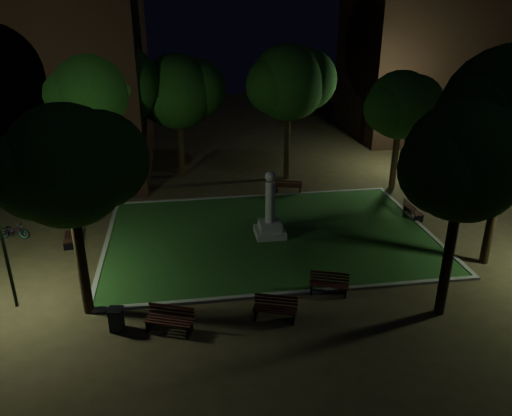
{
  "coord_description": "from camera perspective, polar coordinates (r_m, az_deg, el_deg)",
  "views": [
    {
      "loc": [
        -3.86,
        -19.04,
        10.55
      ],
      "look_at": [
        -0.82,
        1.0,
        1.95
      ],
      "focal_mm": 35.0,
      "sensor_mm": 36.0,
      "label": 1
    }
  ],
  "objects": [
    {
      "name": "ground",
      "position": [
        22.11,
        2.49,
        -5.53
      ],
      "size": [
        80.0,
        80.0,
        0.0
      ],
      "primitive_type": "plane",
      "color": "#403420"
    },
    {
      "name": "bench_right_side",
      "position": [
        26.94,
        17.44,
        -0.31
      ],
      "size": [
        0.52,
        1.45,
        0.8
      ],
      "rotation": [
        0.0,
        0.0,
        1.58
      ],
      "color": "black",
      "rests_on": "ground"
    },
    {
      "name": "bicycle",
      "position": [
        26.15,
        -25.98,
        -2.32
      ],
      "size": [
        1.61,
        0.88,
        0.8
      ],
      "primitive_type": "imported",
      "rotation": [
        0.0,
        0.0,
        1.33
      ],
      "color": "black",
      "rests_on": "ground"
    },
    {
      "name": "bench_left_side",
      "position": [
        24.53,
        -20.43,
        -3.11
      ],
      "size": [
        0.64,
        1.44,
        0.76
      ],
      "rotation": [
        0.0,
        0.0,
        -1.45
      ],
      "color": "black",
      "rests_on": "ground"
    },
    {
      "name": "bench_near_right",
      "position": [
        19.55,
        8.35,
        -8.61
      ],
      "size": [
        1.57,
        0.98,
        0.82
      ],
      "rotation": [
        0.0,
        0.0,
        -0.34
      ],
      "color": "black",
      "rests_on": "ground"
    },
    {
      "name": "tree_north_er",
      "position": [
        30.09,
        3.94,
        14.12
      ],
      "size": [
        5.5,
        4.49,
        8.19
      ],
      "color": "black",
      "rests_on": "ground"
    },
    {
      "name": "monument",
      "position": [
        23.45,
        1.6,
        -1.17
      ],
      "size": [
        1.4,
        1.4,
        3.2
      ],
      "color": "gray",
      "rests_on": "lawn"
    },
    {
      "name": "trash_bin",
      "position": [
        18.06,
        -15.68,
        -12.12
      ],
      "size": [
        0.55,
        0.55,
        0.83
      ],
      "color": "black",
      "rests_on": "ground"
    },
    {
      "name": "tree_far_north",
      "position": [
        30.83,
        -8.74,
        13.02
      ],
      "size": [
        5.48,
        4.47,
        7.58
      ],
      "color": "black",
      "rests_on": "ground"
    },
    {
      "name": "tree_ne",
      "position": [
        29.8,
        16.38,
        11.22
      ],
      "size": [
        4.72,
        3.86,
        6.87
      ],
      "color": "black",
      "rests_on": "ground"
    },
    {
      "name": "tree_se",
      "position": [
        17.26,
        23.0,
        4.87
      ],
      "size": [
        4.83,
        3.94,
        7.7
      ],
      "color": "black",
      "rests_on": "ground"
    },
    {
      "name": "lawn_kerb",
      "position": [
        23.83,
        1.58,
        -3.14
      ],
      "size": [
        15.4,
        10.4,
        0.12
      ],
      "color": "slate",
      "rests_on": "ground"
    },
    {
      "name": "bench_far_side",
      "position": [
        28.97,
        3.74,
        2.43
      ],
      "size": [
        1.62,
        0.92,
        0.84
      ],
      "rotation": [
        0.0,
        0.0,
        2.87
      ],
      "color": "black",
      "rests_on": "ground"
    },
    {
      "name": "lamppost_sw",
      "position": [
        19.42,
        -27.17,
        -2.32
      ],
      "size": [
        1.18,
        0.28,
        4.4
      ],
      "color": "black",
      "rests_on": "ground"
    },
    {
      "name": "lawn",
      "position": [
        23.84,
        1.58,
        -3.18
      ],
      "size": [
        15.0,
        10.0,
        0.08
      ],
      "primitive_type": "cube",
      "color": "#23481B",
      "rests_on": "ground"
    },
    {
      "name": "tree_nw",
      "position": [
        29.6,
        -17.64,
        12.99
      ],
      "size": [
        6.71,
        5.48,
        8.68
      ],
      "color": "black",
      "rests_on": "ground"
    },
    {
      "name": "bench_west_near",
      "position": [
        17.6,
        -9.82,
        -12.53
      ],
      "size": [
        1.73,
        1.11,
        0.9
      ],
      "rotation": [
        0.0,
        0.0,
        -0.36
      ],
      "color": "black",
      "rests_on": "ground"
    },
    {
      "name": "building_far",
      "position": [
        44.97,
        21.33,
        15.71
      ],
      "size": [
        16.0,
        10.0,
        12.0
      ],
      "primitive_type": "cube",
      "color": "#44271A",
      "rests_on": "ground"
    },
    {
      "name": "lamppost_nw",
      "position": [
        30.91,
        -21.38,
        7.11
      ],
      "size": [
        1.18,
        0.28,
        4.12
      ],
      "color": "black",
      "rests_on": "ground"
    },
    {
      "name": "tree_west",
      "position": [
        17.12,
        -20.53,
        4.49
      ],
      "size": [
        4.96,
        4.05,
        7.58
      ],
      "color": "black",
      "rests_on": "ground"
    },
    {
      "name": "bench_near_left",
      "position": [
        17.96,
        2.22,
        -11.44
      ],
      "size": [
        1.63,
        0.99,
        0.85
      ],
      "rotation": [
        0.0,
        0.0,
        -0.32
      ],
      "color": "black",
      "rests_on": "ground"
    },
    {
      "name": "lamppost_ne",
      "position": [
        33.65,
        16.98,
        9.52
      ],
      "size": [
        1.18,
        0.28,
        4.72
      ],
      "color": "black",
      "rests_on": "ground"
    }
  ]
}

